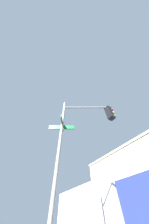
# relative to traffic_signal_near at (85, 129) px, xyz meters

# --- Properties ---
(traffic_signal_near) EXTENTS (1.81, 2.72, 6.31)m
(traffic_signal_near) POSITION_rel_traffic_signal_near_xyz_m (0.00, 0.00, 0.00)
(traffic_signal_near) COLOR slate
(traffic_signal_near) RESTS_ON ground_plane
(box_truck_second) EXTENTS (8.58, 2.51, 3.59)m
(box_truck_second) POSITION_rel_traffic_signal_near_xyz_m (-3.99, 3.91, -2.45)
(box_truck_second) COLOR navy
(box_truck_second) RESTS_ON ground_plane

